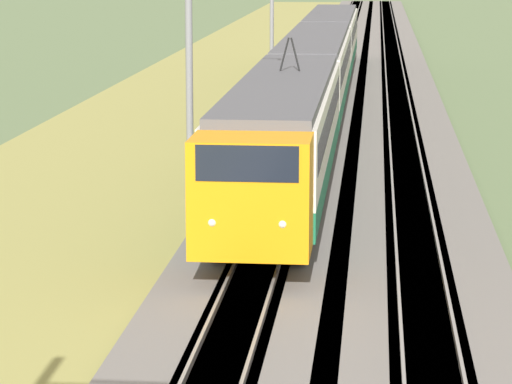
% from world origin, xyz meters
% --- Properties ---
extents(ballast_main, '(240.00, 4.40, 0.30)m').
position_xyz_m(ballast_main, '(50.00, 0.00, 0.15)').
color(ballast_main, slate).
rests_on(ballast_main, ground).
extents(ballast_adjacent, '(240.00, 4.40, 0.30)m').
position_xyz_m(ballast_adjacent, '(50.00, -3.90, 0.15)').
color(ballast_adjacent, slate).
rests_on(ballast_adjacent, ground).
extents(track_main, '(240.00, 1.57, 0.45)m').
position_xyz_m(track_main, '(50.00, 0.00, 0.16)').
color(track_main, '#4C4238').
rests_on(track_main, ground).
extents(track_adjacent, '(240.00, 1.57, 0.45)m').
position_xyz_m(track_adjacent, '(50.00, -3.90, 0.16)').
color(track_adjacent, '#4C4238').
rests_on(track_adjacent, ground).
extents(grass_verge, '(240.00, 11.66, 0.12)m').
position_xyz_m(grass_verge, '(50.00, 6.27, 0.06)').
color(grass_verge, '#99934C').
rests_on(grass_verge, ground).
extents(passenger_train, '(58.64, 2.87, 5.04)m').
position_xyz_m(passenger_train, '(52.62, 0.00, 2.36)').
color(passenger_train, orange).
rests_on(passenger_train, ground).
extents(catenary_mast_mid, '(0.22, 2.56, 9.23)m').
position_xyz_m(catenary_mast_mid, '(33.92, 2.88, 4.76)').
color(catenary_mast_mid, slate).
rests_on(catenary_mast_mid, ground).
extents(catenary_mast_far, '(0.22, 2.56, 9.78)m').
position_xyz_m(catenary_mast_far, '(63.44, 2.88, 5.04)').
color(catenary_mast_far, slate).
rests_on(catenary_mast_far, ground).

